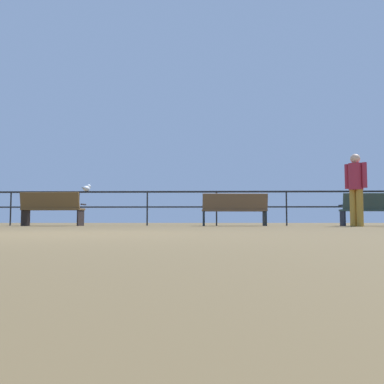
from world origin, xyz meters
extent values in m
plane|color=brown|center=(0.00, 0.00, 0.00)|extent=(60.00, 60.00, 0.00)
cube|color=black|center=(0.00, 8.16, 0.99)|extent=(20.37, 0.05, 0.05)
cube|color=black|center=(0.00, 8.16, 0.55)|extent=(20.37, 0.04, 0.04)
cylinder|color=black|center=(-4.07, 8.16, 0.50)|extent=(0.04, 0.04, 0.99)
cylinder|color=black|center=(-2.04, 8.16, 0.50)|extent=(0.04, 0.04, 0.99)
cylinder|color=black|center=(0.00, 8.16, 0.50)|extent=(0.04, 0.04, 0.99)
cylinder|color=black|center=(2.04, 8.16, 0.50)|extent=(0.04, 0.04, 0.99)
cylinder|color=black|center=(4.07, 8.16, 0.50)|extent=(0.04, 0.04, 0.99)
cylinder|color=black|center=(6.11, 8.16, 0.50)|extent=(0.04, 0.04, 0.99)
cube|color=brown|center=(-2.57, 7.51, 0.46)|extent=(1.72, 0.63, 0.05)
cube|color=brown|center=(-2.58, 7.28, 0.70)|extent=(1.69, 0.26, 0.47)
cube|color=black|center=(-1.76, 7.45, 0.23)|extent=(0.08, 0.46, 0.46)
cube|color=black|center=(-1.75, 7.65, 0.60)|extent=(0.06, 0.35, 0.04)
cube|color=black|center=(-3.37, 7.57, 0.23)|extent=(0.08, 0.46, 0.46)
cube|color=black|center=(-3.35, 7.77, 0.60)|extent=(0.06, 0.35, 0.04)
cube|color=brown|center=(2.51, 7.51, 0.43)|extent=(1.80, 0.59, 0.05)
cube|color=brown|center=(2.52, 7.28, 0.66)|extent=(1.78, 0.22, 0.45)
cube|color=black|center=(3.35, 7.55, 0.21)|extent=(0.06, 0.45, 0.43)
cube|color=black|center=(3.34, 7.75, 0.57)|extent=(0.05, 0.35, 0.04)
cube|color=black|center=(1.66, 7.47, 0.21)|extent=(0.06, 0.45, 0.43)
cube|color=black|center=(1.65, 7.66, 0.57)|extent=(0.05, 0.35, 0.04)
cube|color=#2C423F|center=(6.25, 7.51, 0.43)|extent=(1.62, 0.43, 0.05)
cube|color=#2C423F|center=(6.25, 7.32, 0.66)|extent=(1.62, 0.13, 0.46)
cube|color=black|center=(5.48, 7.51, 0.22)|extent=(0.04, 0.38, 0.43)
cube|color=black|center=(5.48, 7.68, 0.57)|extent=(0.04, 0.30, 0.04)
cylinder|color=#B5852D|center=(5.44, 6.10, 0.45)|extent=(0.16, 0.16, 0.90)
cylinder|color=#B5852D|center=(5.32, 6.23, 0.45)|extent=(0.16, 0.16, 0.90)
cylinder|color=#A7283B|center=(5.38, 6.17, 1.22)|extent=(0.34, 0.34, 0.65)
cylinder|color=#A7283B|center=(5.53, 6.00, 1.24)|extent=(0.11, 0.11, 0.61)
cylinder|color=#A7283B|center=(5.23, 6.34, 1.24)|extent=(0.11, 0.11, 0.61)
sphere|color=#E3B38F|center=(5.38, 6.17, 1.66)|extent=(0.23, 0.23, 0.23)
ellipsoid|color=silver|center=(-1.82, 8.16, 1.10)|extent=(0.24, 0.32, 0.16)
ellipsoid|color=gray|center=(-1.82, 8.16, 1.12)|extent=(0.19, 0.29, 0.06)
sphere|color=silver|center=(-1.79, 8.28, 1.17)|extent=(0.13, 0.13, 0.13)
cone|color=gold|center=(-1.77, 8.37, 1.17)|extent=(0.06, 0.06, 0.05)
cube|color=gray|center=(-1.86, 8.00, 1.11)|extent=(0.10, 0.12, 0.02)
camera|label=1|loc=(1.69, -4.18, 0.13)|focal=39.43mm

